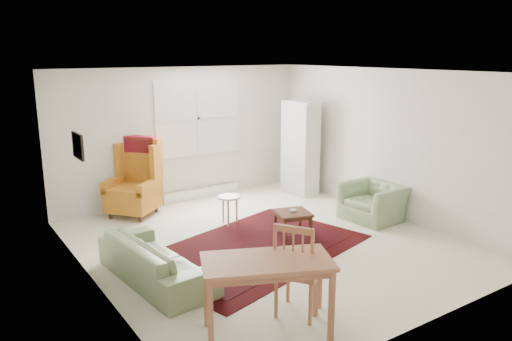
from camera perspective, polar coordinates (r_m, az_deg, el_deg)
room at (r=7.28m, az=0.51°, el=1.46°), size 5.04×5.54×2.51m
rug at (r=7.24m, az=-0.29°, el=-8.90°), size 3.61×2.80×0.03m
sofa at (r=6.32m, az=-11.38°, el=-9.06°), size 0.89×1.92×0.75m
armchair at (r=8.60m, az=13.23°, el=-3.12°), size 0.88×0.99×0.73m
wingback_chair at (r=8.76m, az=-14.00°, el=-0.82°), size 1.12×1.12×1.34m
coffee_table at (r=7.67m, az=4.21°, el=-6.14°), size 0.61×0.61×0.40m
stool at (r=8.18m, az=-3.07°, el=-4.54°), size 0.42×0.42×0.49m
cabinet at (r=9.86m, az=5.10°, el=2.59°), size 0.44×0.76×1.84m
desk at (r=5.09m, az=1.25°, el=-14.29°), size 1.41×1.09×0.80m
desk_chair at (r=5.42m, az=4.96°, el=-10.97°), size 0.64×0.64×1.06m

